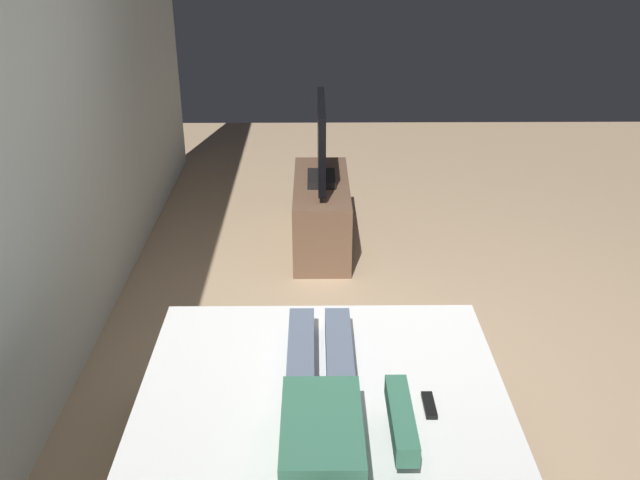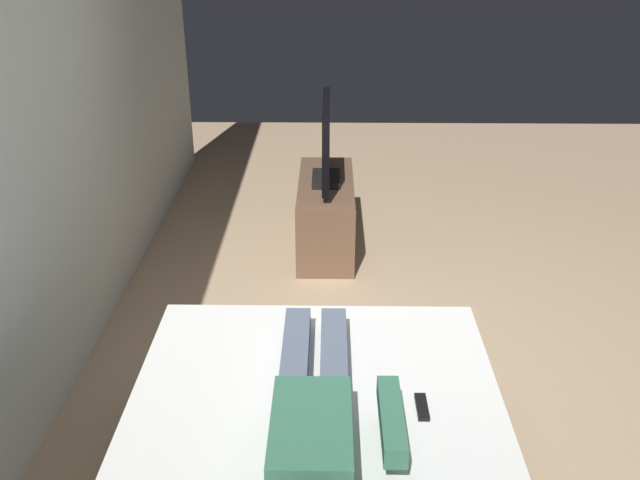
# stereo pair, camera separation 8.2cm
# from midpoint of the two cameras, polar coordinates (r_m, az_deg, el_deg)

# --- Properties ---
(ground_plane) EXTENTS (10.00, 10.00, 0.00)m
(ground_plane) POSITION_cam_midpoint_polar(r_m,az_deg,el_deg) (3.80, 8.23, -11.69)
(ground_plane) COLOR tan
(back_wall) EXTENTS (6.40, 0.10, 2.80)m
(back_wall) POSITION_cam_midpoint_polar(r_m,az_deg,el_deg) (3.76, -20.82, 10.38)
(back_wall) COLOR silver
(back_wall) RESTS_ON ground
(person) EXTENTS (1.26, 0.46, 0.18)m
(person) POSITION_cam_midpoint_polar(r_m,az_deg,el_deg) (2.59, 0.63, -14.38)
(person) COLOR #387056
(person) RESTS_ON bed
(remote) EXTENTS (0.15, 0.04, 0.02)m
(remote) POSITION_cam_midpoint_polar(r_m,az_deg,el_deg) (2.78, 9.25, -13.42)
(remote) COLOR black
(remote) RESTS_ON bed
(tv_stand) EXTENTS (1.10, 0.40, 0.50)m
(tv_stand) POSITION_cam_midpoint_polar(r_m,az_deg,el_deg) (5.12, 0.95, 2.19)
(tv_stand) COLOR brown
(tv_stand) RESTS_ON ground
(tv) EXTENTS (0.88, 0.20, 0.59)m
(tv) POSITION_cam_midpoint_polar(r_m,az_deg,el_deg) (4.93, 0.99, 7.90)
(tv) COLOR black
(tv) RESTS_ON tv_stand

